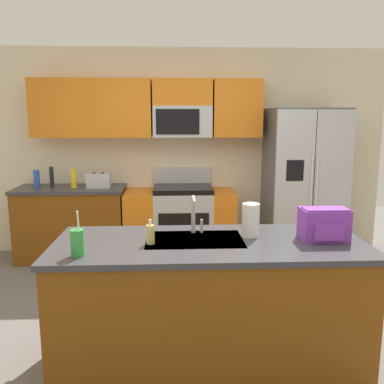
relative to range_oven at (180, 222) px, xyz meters
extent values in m
plane|color=#66605B|center=(0.06, -1.80, -0.44)|extent=(9.00, 9.00, 0.00)
cube|color=beige|center=(0.06, 0.35, 0.86)|extent=(5.20, 0.10, 2.60)
cube|color=orange|center=(-1.44, 0.14, 1.41)|extent=(0.70, 0.32, 0.70)
cube|color=orange|center=(-0.71, 0.14, 1.41)|extent=(0.74, 0.32, 0.70)
cube|color=orange|center=(0.72, 0.14, 1.41)|extent=(0.60, 0.32, 0.70)
cube|color=#B7BABF|center=(0.04, 0.14, 1.25)|extent=(0.72, 0.32, 0.38)
cube|color=black|center=(-0.02, -0.03, 1.25)|extent=(0.52, 0.01, 0.30)
cube|color=orange|center=(0.04, 0.14, 1.60)|extent=(0.72, 0.32, 0.32)
cube|color=brown|center=(-1.34, 0.00, -0.01)|extent=(1.28, 0.60, 0.86)
cube|color=#38383D|center=(-1.34, 0.00, 0.44)|extent=(1.31, 0.63, 0.04)
cube|color=#B7BABF|center=(0.04, 0.00, -0.02)|extent=(0.72, 0.60, 0.84)
cube|color=black|center=(0.04, -0.31, 0.01)|extent=(0.60, 0.01, 0.36)
cube|color=black|center=(0.04, 0.00, 0.43)|extent=(0.72, 0.60, 0.06)
cube|color=#B7BABF|center=(0.04, 0.27, 0.56)|extent=(0.72, 0.06, 0.20)
cube|color=orange|center=(-0.50, 0.00, -0.02)|extent=(0.36, 0.60, 0.84)
cube|color=orange|center=(0.54, 0.00, -0.02)|extent=(0.28, 0.60, 0.84)
cube|color=#4C4F54|center=(1.53, -0.05, 0.48)|extent=(0.90, 0.70, 1.85)
cube|color=#B7BABF|center=(1.30, -0.42, 0.48)|extent=(0.44, 0.04, 1.81)
cube|color=#B7BABF|center=(1.75, -0.42, 0.48)|extent=(0.44, 0.04, 1.81)
cylinder|color=silver|center=(1.50, -0.45, 0.57)|extent=(0.02, 0.02, 0.60)
cylinder|color=silver|center=(1.56, -0.45, 0.57)|extent=(0.02, 0.02, 0.60)
cube|color=black|center=(1.30, -0.44, 0.70)|extent=(0.20, 0.00, 0.24)
cube|color=brown|center=(0.17, -2.27, -0.01)|extent=(2.11, 0.82, 0.86)
cube|color=#38383D|center=(0.17, -2.27, 0.44)|extent=(2.15, 0.86, 0.04)
cube|color=#B7BABF|center=(0.07, -2.22, 0.44)|extent=(0.68, 0.44, 0.03)
cube|color=#B7BABF|center=(-0.99, -0.05, 0.55)|extent=(0.28, 0.16, 0.18)
cube|color=black|center=(-1.04, -0.05, 0.63)|extent=(0.03, 0.11, 0.01)
cube|color=black|center=(-0.94, -0.05, 0.63)|extent=(0.03, 0.11, 0.01)
cylinder|color=black|center=(-1.56, 0.00, 0.58)|extent=(0.05, 0.05, 0.25)
cylinder|color=yellow|center=(-1.29, -0.04, 0.57)|extent=(0.07, 0.07, 0.23)
cylinder|color=blue|center=(-1.74, 0.01, 0.56)|extent=(0.07, 0.07, 0.21)
cylinder|color=#B7BABF|center=(0.07, -2.05, 0.60)|extent=(0.03, 0.03, 0.28)
cylinder|color=#B7BABF|center=(0.07, -2.15, 0.73)|extent=(0.02, 0.20, 0.02)
cylinder|color=#B7BABF|center=(0.13, -2.05, 0.51)|extent=(0.02, 0.02, 0.10)
cylinder|color=green|center=(-0.68, -2.53, 0.54)|extent=(0.08, 0.08, 0.17)
cylinder|color=white|center=(-0.67, -2.53, 0.67)|extent=(0.01, 0.03, 0.14)
cylinder|color=#D8CC66|center=(-0.24, -2.31, 0.52)|extent=(0.06, 0.06, 0.13)
cylinder|color=white|center=(-0.24, -2.31, 0.61)|extent=(0.02, 0.02, 0.04)
cylinder|color=white|center=(0.47, -2.16, 0.58)|extent=(0.12, 0.12, 0.24)
cube|color=purple|center=(0.97, -2.27, 0.57)|extent=(0.32, 0.20, 0.22)
cube|color=#702F97|center=(0.97, -2.29, 0.67)|extent=(0.30, 0.14, 0.03)
cube|color=purple|center=(0.97, -2.37, 0.54)|extent=(0.20, 0.03, 0.11)
camera|label=1|loc=(-0.08, -4.98, 1.31)|focal=38.12mm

